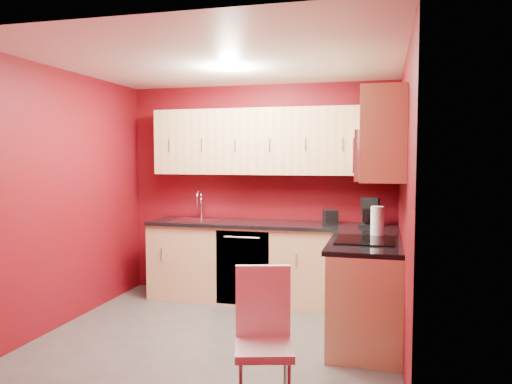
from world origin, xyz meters
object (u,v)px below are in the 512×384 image
at_px(sink, 196,217).
at_px(microwave, 379,156).
at_px(coffee_maker, 369,212).
at_px(dining_chair, 264,341).
at_px(napkin_holder, 330,217).
at_px(paper_towel, 377,221).

bearing_deg(sink, microwave, -25.60).
height_order(coffee_maker, dining_chair, coffee_maker).
distance_m(microwave, coffee_maker, 1.12).
relative_size(napkin_holder, dining_chair, 0.17).
bearing_deg(coffee_maker, napkin_holder, 172.93).
bearing_deg(dining_chair, microwave, 47.95).
bearing_deg(microwave, dining_chair, -116.37).
distance_m(sink, dining_chair, 2.82).
bearing_deg(napkin_holder, dining_chair, -93.86).
bearing_deg(microwave, paper_towel, 92.57).
height_order(sink, napkin_holder, sink).
distance_m(sink, coffee_maker, 1.99).
relative_size(sink, napkin_holder, 3.37).
bearing_deg(paper_towel, dining_chair, -112.15).
distance_m(microwave, paper_towel, 0.67).
bearing_deg(sink, coffee_maker, -1.63).
height_order(microwave, coffee_maker, microwave).
relative_size(coffee_maker, napkin_holder, 1.98).
relative_size(paper_towel, dining_chair, 0.31).
relative_size(sink, coffee_maker, 1.71).
bearing_deg(paper_towel, sink, 160.70).
distance_m(microwave, dining_chair, 1.97).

